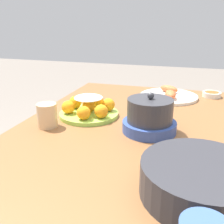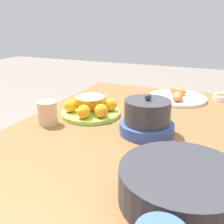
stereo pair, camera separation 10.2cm
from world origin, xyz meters
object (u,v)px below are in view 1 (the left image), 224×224
serving_bowl (201,179)px  warming_pot (150,117)px  dining_table (137,153)px  sauce_bowl (212,94)px  cup_near (47,115)px  cake_plate (89,109)px  seafood_platter (169,95)px

serving_bowl → warming_pot: size_ratio=1.44×
dining_table → serving_bowl: bearing=31.7°
sauce_bowl → serving_bowl: bearing=-4.6°
sauce_bowl → cup_near: cup_near is taller
serving_bowl → sauce_bowl: bearing=175.4°
cake_plate → dining_table: bearing=73.2°
seafood_platter → warming_pot: warming_pot is taller
cake_plate → seafood_platter: size_ratio=0.84×
cup_near → warming_pot: size_ratio=0.47×
serving_bowl → seafood_platter: serving_bowl is taller
dining_table → serving_bowl: size_ratio=4.58×
cake_plate → sauce_bowl: bearing=131.8°
cake_plate → cup_near: bearing=-35.0°
dining_table → cup_near: bearing=-75.5°
dining_table → serving_bowl: (0.35, 0.22, 0.15)m
serving_bowl → cake_plate: bearing=-133.6°
cup_near → warming_pot: warming_pot is taller
sauce_bowl → warming_pot: size_ratio=0.48×
cup_near → cake_plate: bearing=145.0°
dining_table → warming_pot: size_ratio=6.58×
seafood_platter → cup_near: (0.52, -0.40, 0.03)m
warming_pot → dining_table: bearing=-114.6°
sauce_bowl → seafood_platter: bearing=-69.2°
dining_table → cake_plate: size_ratio=5.16×
serving_bowl → cup_near: size_ratio=3.09×
sauce_bowl → cup_near: size_ratio=1.03×
sauce_bowl → warming_pot: 0.59m
serving_bowl → dining_table: bearing=-148.3°
cake_plate → seafood_platter: (-0.37, 0.29, -0.02)m
cup_near → warming_pot: 0.38m
seafood_platter → dining_table: bearing=-9.3°
dining_table → warming_pot: bearing=65.4°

